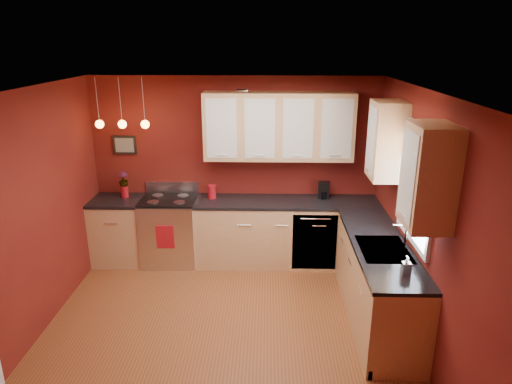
{
  "coord_description": "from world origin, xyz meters",
  "views": [
    {
      "loc": [
        0.46,
        -4.14,
        3.05
      ],
      "look_at": [
        0.32,
        1.0,
        1.33
      ],
      "focal_mm": 32.0,
      "sensor_mm": 36.0,
      "label": 1
    }
  ],
  "objects_px": {
    "red_canister": "(212,192)",
    "soap_pump": "(406,265)",
    "gas_range": "(170,230)",
    "coffee_maker": "(324,191)",
    "sink": "(384,251)"
  },
  "relations": [
    {
      "from": "red_canister",
      "to": "soap_pump",
      "type": "relative_size",
      "value": 1.03
    },
    {
      "from": "gas_range",
      "to": "coffee_maker",
      "type": "xyz_separation_m",
      "value": [
        2.17,
        0.14,
        0.56
      ]
    },
    {
      "from": "sink",
      "to": "coffee_maker",
      "type": "bearing_deg",
      "value": 105.58
    },
    {
      "from": "sink",
      "to": "red_canister",
      "type": "xyz_separation_m",
      "value": [
        -2.02,
        1.58,
        0.12
      ]
    },
    {
      "from": "red_canister",
      "to": "soap_pump",
      "type": "height_order",
      "value": "red_canister"
    },
    {
      "from": "sink",
      "to": "soap_pump",
      "type": "height_order",
      "value": "sink"
    },
    {
      "from": "soap_pump",
      "to": "sink",
      "type": "bearing_deg",
      "value": 97.45
    },
    {
      "from": "red_canister",
      "to": "soap_pump",
      "type": "xyz_separation_m",
      "value": [
        2.09,
        -2.13,
        -0.0
      ]
    },
    {
      "from": "gas_range",
      "to": "sink",
      "type": "distance_m",
      "value": 3.05
    },
    {
      "from": "sink",
      "to": "soap_pump",
      "type": "distance_m",
      "value": 0.57
    },
    {
      "from": "gas_range",
      "to": "soap_pump",
      "type": "bearing_deg",
      "value": -37.28
    },
    {
      "from": "sink",
      "to": "red_canister",
      "type": "distance_m",
      "value": 2.57
    },
    {
      "from": "gas_range",
      "to": "red_canister",
      "type": "height_order",
      "value": "red_canister"
    },
    {
      "from": "red_canister",
      "to": "soap_pump",
      "type": "distance_m",
      "value": 2.99
    },
    {
      "from": "gas_range",
      "to": "coffee_maker",
      "type": "bearing_deg",
      "value": 3.59
    }
  ]
}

